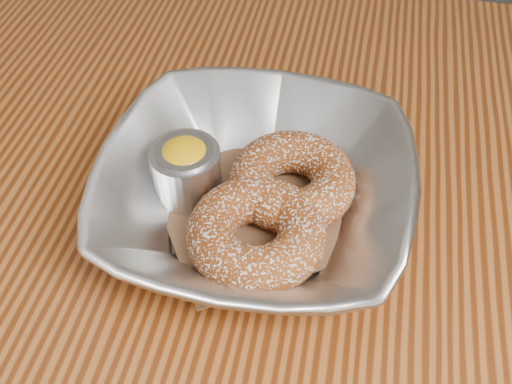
% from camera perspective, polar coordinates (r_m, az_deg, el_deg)
% --- Properties ---
extents(table, '(1.20, 0.80, 0.75)m').
position_cam_1_polar(table, '(0.57, -7.25, -9.01)').
color(table, brown).
rests_on(table, ground_plane).
extents(serving_bowl, '(0.24, 0.24, 0.06)m').
position_cam_1_polar(serving_bowl, '(0.47, -0.00, -0.01)').
color(serving_bowl, '#BBBDC2').
rests_on(serving_bowl, table).
extents(parchment, '(0.20, 0.20, 0.00)m').
position_cam_1_polar(parchment, '(0.48, -0.00, -1.67)').
color(parchment, brown).
rests_on(parchment, table).
extents(donut_back, '(0.13, 0.13, 0.04)m').
position_cam_1_polar(donut_back, '(0.48, 3.48, 1.12)').
color(donut_back, brown).
rests_on(donut_back, parchment).
extents(donut_front, '(0.12, 0.12, 0.04)m').
position_cam_1_polar(donut_front, '(0.44, 0.05, -3.97)').
color(donut_front, brown).
rests_on(donut_front, parchment).
extents(ramekin, '(0.06, 0.06, 0.05)m').
position_cam_1_polar(ramekin, '(0.48, -6.65, 2.21)').
color(ramekin, '#BBBDC2').
rests_on(ramekin, table).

